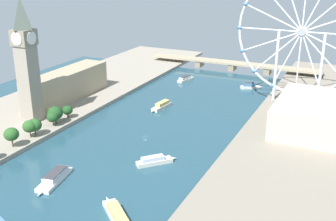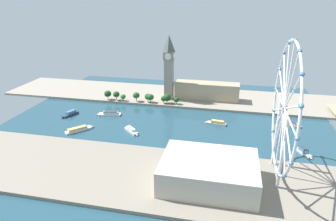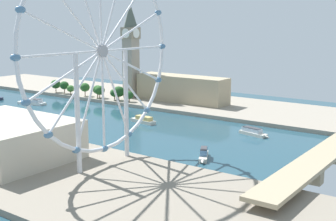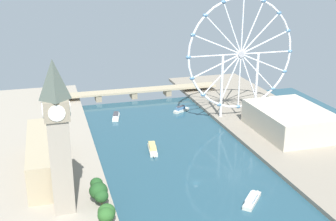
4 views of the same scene
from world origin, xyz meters
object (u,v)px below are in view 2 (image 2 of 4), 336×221
Objects in this scene: tour_boat_0 at (216,123)px; tour_boat_1 at (291,124)px; riverside_hall at (209,172)px; tour_boat_5 at (131,130)px; tour_boat_6 at (304,152)px; tour_boat_2 at (110,114)px; parliament_block at (207,91)px; ferris_wheel at (284,110)px; tour_boat_3 at (79,129)px; clock_tower at (169,67)px; tour_boat_4 at (70,114)px.

tour_boat_0 is 84.58m from tour_boat_1.
riverside_hall is 121.16m from tour_boat_5.
tour_boat_5 is 174.45m from tour_boat_6.
tour_boat_6 is at bearing 155.90° from tour_boat_2.
ferris_wheel is at bearing 22.17° from parliament_block.
ferris_wheel reaches higher than tour_boat_1.
tour_boat_2 is at bearing -55.08° from parliament_block.
tour_boat_2 is at bearing -117.78° from ferris_wheel.
tour_boat_1 is at bearing -162.28° from tour_boat_0.
tour_boat_1 is at bearing 164.49° from ferris_wheel.
tour_boat_0 is 1.21× the size of tour_boat_5.
clock_tower is at bearing 8.73° from tour_boat_3.
tour_boat_4 is at bearing -53.54° from clock_tower.
ferris_wheel is 123.93m from tour_boat_0.
ferris_wheel reaches higher than clock_tower.
ferris_wheel is 1.50× the size of riverside_hall.
parliament_block reaches higher than tour_boat_0.
clock_tower is 170.35m from tour_boat_1.
tour_boat_2 is 52.20m from tour_boat_3.
tour_boat_2 is 1.60× the size of tour_boat_6.
tour_boat_3 is at bearing -103.28° from ferris_wheel.
tour_boat_3 is at bearing 26.42° from tour_boat_0.
parliament_block is at bearing 140.63° from tour_boat_4.
riverside_hall is at bearing -74.05° from tour_boat_3.
riverside_hall reaches higher than tour_boat_6.
parliament_block reaches higher than tour_boat_3.
parliament_block is 194.77m from ferris_wheel.
tour_boat_4 is at bearing -60.87° from parliament_block.
tour_boat_6 is at bearing 144.84° from ferris_wheel.
riverside_hall reaches higher than tour_boat_4.
tour_boat_2 reaches higher than tour_boat_3.
clock_tower reaches higher than tour_boat_1.
tour_boat_2 is at bearing 23.76° from tour_boat_3.
tour_boat_5 is (39.40, -89.42, -0.21)m from tour_boat_0.
clock_tower is 205.55m from riverside_hall.
riverside_hall is at bearing -65.85° from ferris_wheel.
tour_boat_4 reaches higher than tour_boat_2.
riverside_hall reaches higher than tour_boat_3.
ferris_wheel is 3.38× the size of tour_boat_2.
tour_boat_3 is at bearing 61.70° from tour_boat_2.
tour_boat_1 is 1.12× the size of tour_boat_5.
clock_tower is at bearing -156.19° from tour_boat_6.
tour_boat_3 is at bearing -45.00° from parliament_block.
clock_tower is at bearing 122.98° from tour_boat_5.
clock_tower is at bearing -36.69° from tour_boat_0.
clock_tower reaches higher than tour_boat_2.
ferris_wheel is at bearing 36.62° from clock_tower.
clock_tower is 3.67× the size of tour_boat_1.
tour_boat_1 is (-133.65, 82.46, -11.07)m from riverside_hall.
clock_tower is 0.80× the size of ferris_wheel.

